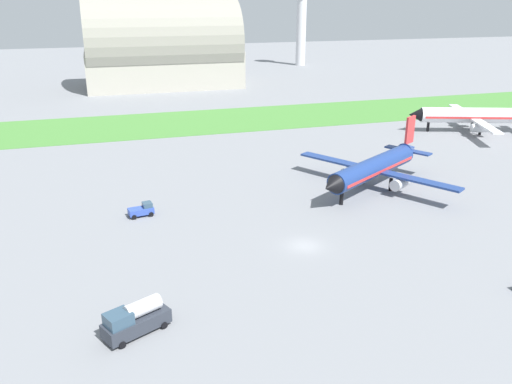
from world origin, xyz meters
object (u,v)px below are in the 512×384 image
airplane_midfield_jet (375,167)px  pushback_tug_midfield (142,210)px  control_tower (301,18)px  fuel_truck_by_runway (135,319)px  airplane_parked_jet_far (473,116)px

airplane_midfield_jet → pushback_tug_midfield: 38.57m
pushback_tug_midfield → control_tower: (86.93, 160.95, 20.05)m
airplane_midfield_jet → fuel_truck_by_runway: airplane_midfield_jet is taller
airplane_midfield_jet → pushback_tug_midfield: bearing=-30.4°
airplane_parked_jet_far → control_tower: 132.87m
fuel_truck_by_runway → airplane_parked_jet_far: bearing=-170.9°
airplane_parked_jet_far → pushback_tug_midfield: size_ratio=7.82×
airplane_midfield_jet → control_tower: size_ratio=0.74×
airplane_midfield_jet → pushback_tug_midfield: (-38.45, -0.77, -2.84)m
airplane_midfield_jet → pushback_tug_midfield: size_ratio=6.83×
pushback_tug_midfield → fuel_truck_by_runway: fuel_truck_by_runway is taller
airplane_midfield_jet → fuel_truck_by_runway: size_ratio=3.81×
airplane_midfield_jet → control_tower: bearing=-138.4°
pushback_tug_midfield → control_tower: control_tower is taller
airplane_parked_jet_far → fuel_truck_by_runway: size_ratio=4.36×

